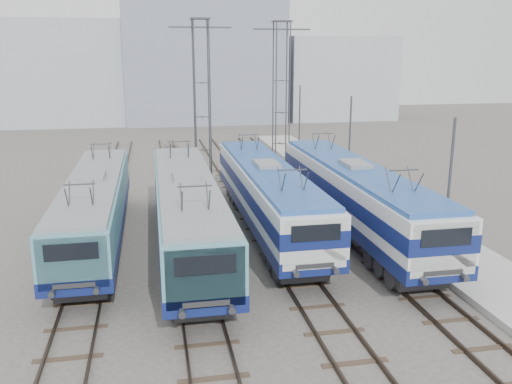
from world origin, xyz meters
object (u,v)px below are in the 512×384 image
object	(u,v)px
locomotive_center_left	(187,209)
catenary_tower_west	(202,95)
catenary_tower_east	(281,92)
locomotive_center_right	(267,192)
mast_front	(448,199)
mast_rear	(299,127)
mast_mid	(349,151)
locomotive_far_right	(355,193)
locomotive_far_left	(95,205)

from	to	relation	value
locomotive_center_left	catenary_tower_west	xyz separation A→B (m)	(2.25, 15.12, 4.36)
locomotive_center_left	catenary_tower_east	distance (m)	19.71
locomotive_center_right	locomotive_center_left	bearing A→B (deg)	-151.32
mast_front	mast_rear	world-z (taller)	same
locomotive_center_left	mast_mid	bearing A→B (deg)	33.26
locomotive_far_right	catenary_tower_east	distance (m)	16.61
mast_mid	mast_front	bearing A→B (deg)	-90.00
locomotive_center_left	locomotive_far_right	size ratio (longest dim) A/B	0.98
catenary_tower_east	mast_rear	distance (m)	4.28
mast_rear	locomotive_center_left	bearing A→B (deg)	-119.58
locomotive_far_right	catenary_tower_west	world-z (taller)	catenary_tower_west
locomotive_center_left	mast_front	world-z (taller)	mast_front
catenary_tower_west	mast_mid	bearing A→B (deg)	-42.93
locomotive_center_left	mast_mid	xyz separation A→B (m)	(10.85, 7.12, 1.22)
catenary_tower_west	mast_mid	distance (m)	12.16
mast_front	catenary_tower_east	bearing A→B (deg)	95.45
locomotive_center_right	mast_mid	size ratio (longest dim) A/B	2.59
locomotive_far_left	locomotive_center_right	bearing A→B (deg)	2.91
locomotive_far_left	catenary_tower_west	distance (m)	15.42
catenary_tower_west	locomotive_center_left	bearing A→B (deg)	-98.47
locomotive_far_left	locomotive_center_left	world-z (taller)	locomotive_center_left
locomotive_far_right	locomotive_center_right	bearing A→B (deg)	162.78
locomotive_far_right	locomotive_far_left	bearing A→B (deg)	176.03
mast_front	locomotive_center_right	bearing A→B (deg)	130.85
locomotive_far_left	catenary_tower_east	world-z (taller)	catenary_tower_east
locomotive_far_right	locomotive_center_left	bearing A→B (deg)	-173.24
catenary_tower_east	mast_mid	size ratio (longest dim) A/B	1.71
catenary_tower_east	mast_rear	bearing A→B (deg)	43.60
locomotive_far_left	catenary_tower_west	xyz separation A→B (m)	(6.75, 13.11, 4.48)
locomotive_center_left	mast_front	distance (m)	11.96
locomotive_center_left	catenary_tower_west	bearing A→B (deg)	81.53
locomotive_center_right	mast_mid	bearing A→B (deg)	36.25
locomotive_center_right	mast_front	distance (m)	9.78
locomotive_center_left	catenary_tower_west	size ratio (longest dim) A/B	1.53
locomotive_far_right	mast_front	bearing A→B (deg)	-72.73
locomotive_center_right	locomotive_far_right	bearing A→B (deg)	-17.22
locomotive_far_right	mast_rear	size ratio (longest dim) A/B	2.66
mast_rear	catenary_tower_east	bearing A→B (deg)	-136.40
catenary_tower_east	catenary_tower_west	bearing A→B (deg)	-162.90
locomotive_far_left	locomotive_far_right	distance (m)	13.53
locomotive_center_left	catenary_tower_west	distance (m)	15.89
locomotive_far_right	mast_mid	distance (m)	6.43
mast_front	mast_mid	size ratio (longest dim) A/B	1.00
mast_front	mast_rear	bearing A→B (deg)	90.00
catenary_tower_west	catenary_tower_east	size ratio (longest dim) A/B	1.00
mast_front	mast_mid	distance (m)	12.00
locomotive_far_right	mast_rear	world-z (taller)	mast_rear
locomotive_center_right	catenary_tower_east	distance (m)	15.86
catenary_tower_west	mast_front	bearing A→B (deg)	-66.73
locomotive_center_right	catenary_tower_west	world-z (taller)	catenary_tower_west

